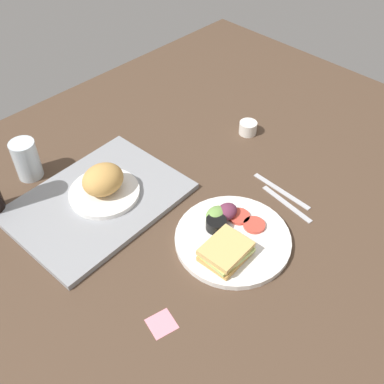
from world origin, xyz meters
TOP-DOWN VIEW (x-y plane):
  - ground_plane at (0.00, 0.00)cm, footprint 190.00×150.00cm
  - serving_tray at (-15.99, 20.92)cm, footprint 46.71×35.38cm
  - bread_plate_near at (-13.35, 20.96)cm, footprint 19.08×19.08cm
  - plate_with_salad at (-1.16, -13.30)cm, footprint 28.94×28.94cm
  - drinking_glass at (-22.66, 43.84)cm, footprint 7.10×7.10cm
  - espresso_cup at (36.64, 12.14)cm, footprint 5.60×5.60cm
  - fork at (19.50, -15.71)cm, footprint 3.38×17.05cm
  - knife at (22.50, -11.71)cm, footprint 2.01×19.04cm
  - sticky_note at (-28.40, -17.79)cm, footprint 6.78×6.78cm

SIDE VIEW (x-z plane):
  - ground_plane at x=0.00cm, z-range -3.00..0.00cm
  - sticky_note at x=-28.40cm, z-range 0.00..0.12cm
  - fork at x=19.50cm, z-range 0.00..0.50cm
  - knife at x=22.50cm, z-range 0.00..0.50cm
  - serving_tray at x=-15.99cm, z-range 0.00..1.60cm
  - plate_with_salad at x=-1.16cm, z-range -1.01..4.39cm
  - espresso_cup at x=36.64cm, z-range 0.00..4.00cm
  - bread_plate_near at x=-13.35cm, z-range 0.61..9.79cm
  - drinking_glass at x=-22.66cm, z-range 0.00..11.71cm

